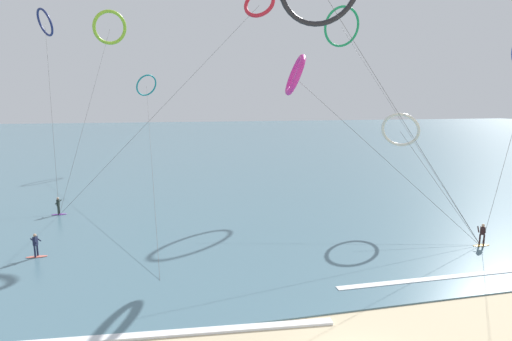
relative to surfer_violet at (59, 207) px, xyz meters
name	(u,v)px	position (x,y,z in m)	size (l,w,h in m)	color
sea_water	(189,139)	(17.52, 76.77, -0.78)	(400.00, 200.00, 0.08)	slate
surfer_violet	(59,207)	(0.00, 0.00, 0.00)	(1.40, 0.62, 1.70)	purple
surfer_amber	(482,236)	(33.09, -16.41, 0.00)	(1.40, 0.70, 1.70)	orange
surfer_coral	(36,247)	(1.04, -11.39, 0.00)	(1.40, 0.66, 1.70)	#EA7260
kite_crimson	(259,4)	(21.08, 5.67, 20.78)	(23.23, 7.60, 23.38)	red
kite_ivory	(400,130)	(31.27, -7.62, 7.39)	(3.72, 10.62, 9.85)	silver
kite_teal	(146,86)	(7.75, 30.71, 12.55)	(4.20, 50.31, 15.23)	teal
kite_magenta	(295,75)	(20.50, -9.36, 12.06)	(13.66, 8.89, 14.58)	#CC288E
kite_navy	(45,23)	(-3.46, 15.36, 19.44)	(4.99, 17.20, 21.96)	navy
kite_emerald	(342,27)	(32.35, 8.29, 19.16)	(5.15, 25.86, 22.46)	#199351
kite_lime	(110,28)	(3.79, 17.63, 19.51)	(6.21, 19.41, 22.54)	#8CC62D
wave_crest_near	(165,334)	(9.70, -23.22, -0.76)	(16.18, 0.50, 0.12)	white
wave_crest_mid	(431,279)	(25.62, -20.77, -0.76)	(12.29, 0.50, 0.12)	white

